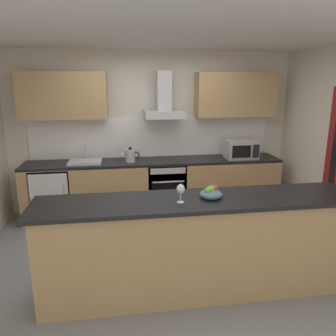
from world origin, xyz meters
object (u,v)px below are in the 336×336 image
sink (85,161)px  microwave (241,149)px  kettle (130,155)px  range_hood (164,103)px  oven (165,187)px  refrigerator (53,194)px  fruit_bowl (211,193)px  wine_glass (181,190)px

sink → microwave: bearing=-0.9°
kettle → range_hood: range_hood is taller
oven → refrigerator: (-1.76, -0.00, -0.03)m
refrigerator → fruit_bowl: fruit_bowl is taller
microwave → refrigerator: bearing=179.5°
oven → fruit_bowl: 2.23m
kettle → oven: bearing=3.5°
range_hood → refrigerator: bearing=-175.7°
wine_glass → fruit_bowl: size_ratio=0.81×
range_hood → wine_glass: 2.44m
oven → kettle: size_ratio=2.77×
kettle → fruit_bowl: 2.22m
oven → range_hood: bearing=90.0°
oven → range_hood: (0.00, 0.13, 1.33)m
oven → sink: 1.33m
kettle → range_hood: bearing=16.4°
fruit_bowl → wine_glass: bearing=-165.2°
refrigerator → range_hood: range_hood is taller
wine_glass → oven: bearing=85.6°
microwave → fruit_bowl: bearing=-117.5°
microwave → wine_glass: microwave is taller
refrigerator → sink: (0.52, 0.01, 0.50)m
sink → kettle: 0.70m
oven → microwave: (1.24, -0.03, 0.59)m
sink → fruit_bowl: sink is taller
refrigerator → range_hood: size_ratio=1.18×
sink → wine_glass: 2.49m
refrigerator → fruit_bowl: size_ratio=3.86×
sink → oven: bearing=-0.5°
refrigerator → microwave: (3.00, -0.03, 0.62)m
oven → range_hood: size_ratio=1.11×
refrigerator → wine_glass: 2.82m
refrigerator → sink: 0.72m
oven → microwave: 1.37m
fruit_bowl → refrigerator: bearing=131.7°
microwave → range_hood: 1.45m
range_hood → fruit_bowl: 2.38m
sink → kettle: size_ratio=1.73×
microwave → range_hood: bearing=172.8°
sink → kettle: (0.69, -0.04, 0.08)m
refrigerator → fruit_bowl: bearing=-48.3°
kettle → wine_glass: bearing=-80.1°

